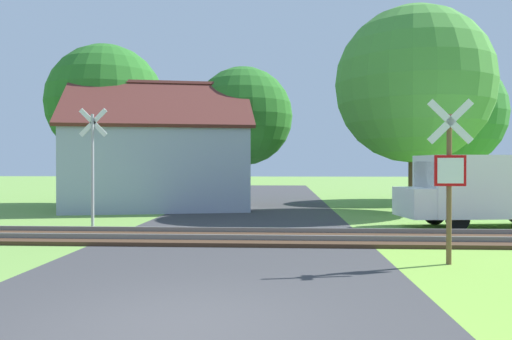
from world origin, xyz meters
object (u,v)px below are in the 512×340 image
at_px(tree_left, 106,103).
at_px(tree_center, 243,116).
at_px(house, 160,165).
at_px(stop_sign_near, 450,173).
at_px(crossing_sign_far, 93,159).
at_px(tree_right, 414,85).
at_px(tree_far, 450,114).
at_px(mail_truck, 484,188).

distance_m(tree_left, tree_center, 6.81).
distance_m(house, tree_center, 4.72).
bearing_deg(tree_left, tree_center, 0.83).
bearing_deg(tree_center, stop_sign_near, -70.15).
relative_size(crossing_sign_far, tree_right, 0.43).
xyz_separation_m(house, tree_center, (3.68, 1.78, 2.35)).
xyz_separation_m(house, tree_far, (14.72, 5.45, 2.80)).
height_order(house, tree_left, tree_left).
height_order(tree_right, mail_truck, tree_right).
distance_m(tree_left, tree_right, 14.47).
xyz_separation_m(crossing_sign_far, tree_left, (-2.97, 9.31, 2.87)).
xyz_separation_m(stop_sign_near, tree_right, (2.22, 11.36, 3.50)).
bearing_deg(tree_right, mail_truck, -81.21).
distance_m(stop_sign_near, tree_right, 12.09).
bearing_deg(house, mail_truck, -40.29).
bearing_deg(tree_right, stop_sign_near, -101.08).
bearing_deg(tree_right, tree_far, 61.31).
height_order(tree_center, tree_far, tree_far).
height_order(crossing_sign_far, tree_right, tree_right).
distance_m(crossing_sign_far, tree_far, 19.97).
bearing_deg(house, tree_far, 8.69).
bearing_deg(stop_sign_near, tree_center, -69.03).
bearing_deg(tree_right, tree_center, 158.03).
distance_m(stop_sign_near, house, 15.37).
bearing_deg(tree_center, tree_right, -21.97).
bearing_deg(mail_truck, tree_center, 36.83).
height_order(crossing_sign_far, tree_far, tree_far).
relative_size(stop_sign_near, tree_center, 0.48).
height_order(house, tree_center, tree_center).
height_order(tree_far, mail_truck, tree_far).
xyz_separation_m(tree_left, mail_truck, (15.00, -8.19, -3.74)).
distance_m(crossing_sign_far, mail_truck, 12.11).
distance_m(crossing_sign_far, tree_right, 13.31).
bearing_deg(stop_sign_near, crossing_sign_far, -27.65).
xyz_separation_m(crossing_sign_far, tree_far, (14.85, 13.08, 2.65)).
bearing_deg(crossing_sign_far, tree_center, 67.68).
relative_size(crossing_sign_far, tree_left, 0.47).
height_order(house, tree_far, tree_far).
bearing_deg(tree_far, stop_sign_near, -108.04).
bearing_deg(house, tree_right, -17.83).
xyz_separation_m(house, tree_left, (-3.10, 1.68, 3.01)).
relative_size(stop_sign_near, house, 0.35).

